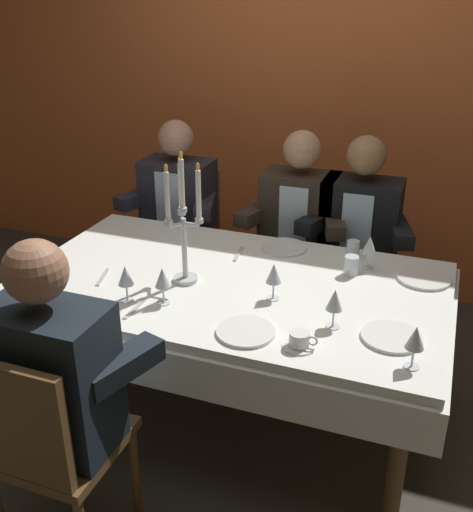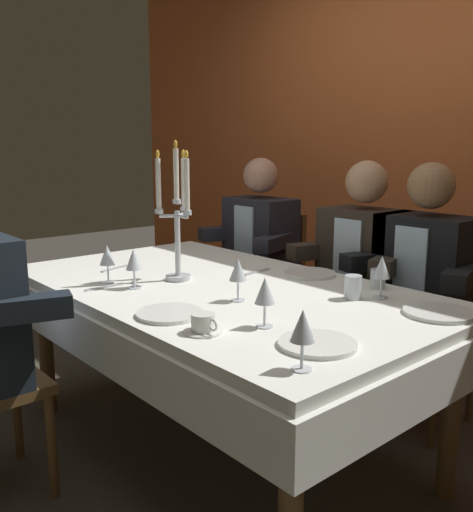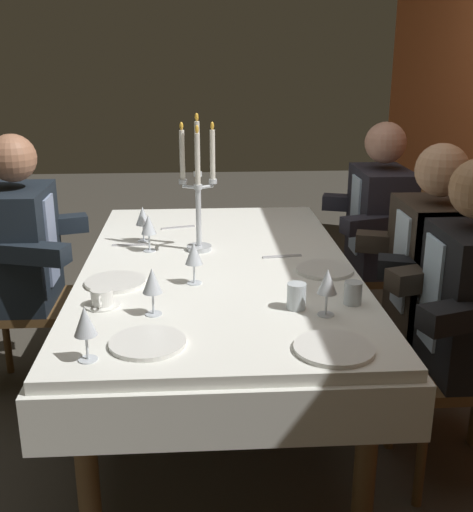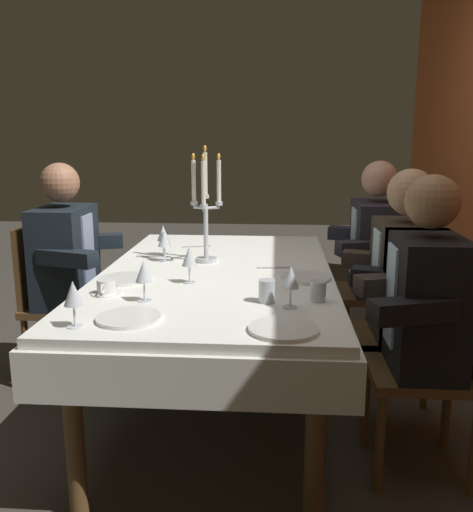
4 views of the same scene
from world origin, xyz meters
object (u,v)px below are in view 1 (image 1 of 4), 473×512
water_tumbler_0 (351,265)px  seated_diner_2 (299,218)px  wine_glass_5 (335,301)px  dinner_plate_0 (284,247)px  wine_glass_2 (415,339)px  wine_glass_3 (163,278)px  seated_diner_3 (360,226)px  wine_glass_0 (370,246)px  dinner_plate_2 (246,332)px  wine_glass_4 (274,274)px  candelabra (183,226)px  seated_diner_1 (51,377)px  water_tumbler_1 (353,249)px  wine_glass_1 (126,277)px  dinner_plate_1 (424,278)px  dining_table (231,303)px  coffee_cup_0 (300,341)px  seated_diner_0 (179,202)px  dinner_plate_3 (392,337)px

water_tumbler_0 → seated_diner_2: 0.76m
wine_glass_5 → seated_diner_2: bearing=111.2°
dinner_plate_0 → wine_glass_2: size_ratio=1.39×
water_tumbler_0 → wine_glass_3: bearing=-141.4°
wine_glass_3 → seated_diner_3: seated_diner_3 is taller
dinner_plate_0 → wine_glass_0: (0.43, -0.08, 0.11)m
dinner_plate_2 → wine_glass_4: bearing=86.9°
water_tumbler_0 → candelabra: bearing=-154.4°
seated_diner_1 → dinner_plate_0: bearing=71.3°
seated_diner_2 → wine_glass_3: bearing=-102.8°
seated_diner_2 → candelabra: bearing=-105.6°
dinner_plate_2 → wine_glass_0: wine_glass_0 is taller
wine_glass_0 → seated_diner_1: seated_diner_1 is taller
water_tumbler_1 → seated_diner_2: bearing=131.7°
wine_glass_1 → seated_diner_1: size_ratio=0.13×
wine_glass_5 → dinner_plate_1: bearing=61.3°
seated_diner_2 → dinner_plate_0: bearing=-84.3°
wine_glass_3 → seated_diner_1: (-0.13, -0.59, -0.12)m
wine_glass_0 → seated_diner_3: size_ratio=0.13×
dining_table → water_tumbler_1: (0.47, 0.45, 0.16)m
seated_diner_3 → coffee_cup_0: bearing=-90.0°
water_tumbler_0 → seated_diner_2: bearing=123.1°
seated_diner_2 → wine_glass_1: bearing=-109.0°
dining_table → seated_diner_1: bearing=-109.7°
seated_diner_0 → seated_diner_2: (0.76, 0.00, 0.00)m
dinner_plate_2 → seated_diner_3: size_ratio=0.19×
wine_glass_4 → wine_glass_5: same height
dinner_plate_2 → candelabra: bearing=141.6°
wine_glass_5 → coffee_cup_0: 0.22m
dining_table → wine_glass_3: bearing=-122.4°
wine_glass_5 → water_tumbler_0: (-0.02, 0.48, -0.07)m
dining_table → wine_glass_5: size_ratio=11.83×
coffee_cup_0 → wine_glass_4: bearing=122.2°
coffee_cup_0 → water_tumbler_0: bearing=84.4°
dinner_plate_1 → seated_diner_2: size_ratio=0.19×
wine_glass_1 → water_tumbler_1: 1.13m
wine_glass_3 → water_tumbler_1: size_ratio=2.03×
dinner_plate_2 → wine_glass_4: 0.32m
wine_glass_0 → seated_diner_2: seated_diner_2 is taller
coffee_cup_0 → wine_glass_0: bearing=80.4°
dinner_plate_3 → wine_glass_3: bearing=-176.5°
water_tumbler_0 → dinner_plate_3: bearing=-63.1°
dining_table → wine_glass_0: wine_glass_0 is taller
candelabra → seated_diner_3: 1.17m
water_tumbler_1 → seated_diner_2: seated_diner_2 is taller
wine_glass_1 → wine_glass_2: same height
wine_glass_1 → seated_diner_0: size_ratio=0.13×
dining_table → wine_glass_3: 0.42m
dinner_plate_1 → wine_glass_5: bearing=-118.7°
dinner_plate_1 → wine_glass_0: wine_glass_0 is taller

